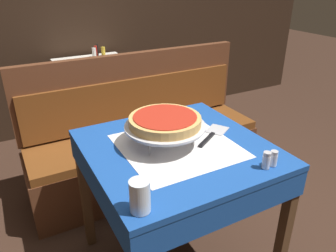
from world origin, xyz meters
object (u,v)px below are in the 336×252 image
object	(u,v)px
deep_dish_pizza	(165,121)
booth_bench	(145,148)
salt_shaker	(266,160)
pepper_shaker	(274,158)
pizza_pan_stand	(165,127)
water_glass_near	(140,196)
dining_table_front	(177,163)
condiment_caddy	(98,56)
pizza_server	(212,134)
dining_table_rear	(95,75)

from	to	relation	value
deep_dish_pizza	booth_bench	bearing A→B (deg)	73.13
booth_bench	salt_shaker	size ratio (longest dim) A/B	22.82
booth_bench	pepper_shaker	world-z (taller)	booth_bench
pizza_pan_stand	pepper_shaker	world-z (taller)	pizza_pan_stand
water_glass_near	dining_table_front	bearing A→B (deg)	44.79
booth_bench	pizza_pan_stand	size ratio (longest dim) A/B	4.49
salt_shaker	condiment_caddy	bearing A→B (deg)	91.94
dining_table_front	pizza_pan_stand	distance (m)	0.20
pizza_pan_stand	pepper_shaker	size ratio (longest dim) A/B	5.52
salt_shaker	condiment_caddy	xyz separation A→B (m)	(-0.07, 2.11, 0.00)
booth_bench	pizza_server	bearing A→B (deg)	-88.73
dining_table_rear	booth_bench	bearing A→B (deg)	-84.13
booth_bench	water_glass_near	distance (m)	1.41
deep_dish_pizza	water_glass_near	distance (m)	0.50
dining_table_rear	pepper_shaker	world-z (taller)	pepper_shaker
pizza_pan_stand	pizza_server	distance (m)	0.27
pizza_server	salt_shaker	bearing A→B (deg)	-86.71
water_glass_near	condiment_caddy	distance (m)	2.17
water_glass_near	pizza_pan_stand	bearing A→B (deg)	52.07
dining_table_front	salt_shaker	world-z (taller)	salt_shaker
water_glass_near	salt_shaker	xyz separation A→B (m)	(0.58, -0.00, -0.02)
pizza_server	salt_shaker	size ratio (longest dim) A/B	3.45
pizza_pan_stand	pepper_shaker	xyz separation A→B (m)	(0.32, -0.39, -0.06)
dining_table_front	pepper_shaker	size ratio (longest dim) A/B	12.04
deep_dish_pizza	salt_shaker	world-z (taller)	deep_dish_pizza
dining_table_front	water_glass_near	xyz separation A→B (m)	(-0.35, -0.35, 0.16)
pizza_server	condiment_caddy	distance (m)	1.75
dining_table_front	water_glass_near	world-z (taller)	water_glass_near
pizza_pan_stand	water_glass_near	size ratio (longest dim) A/B	3.18
deep_dish_pizza	pepper_shaker	bearing A→B (deg)	-51.05
dining_table_rear	pepper_shaker	size ratio (longest dim) A/B	11.09
dining_table_rear	booth_bench	world-z (taller)	booth_bench
deep_dish_pizza	pizza_server	xyz separation A→B (m)	(0.26, -0.03, -0.12)
dining_table_front	deep_dish_pizza	xyz separation A→B (m)	(-0.04, 0.05, 0.22)
salt_shaker	pizza_pan_stand	bearing A→B (deg)	125.11
pizza_pan_stand	deep_dish_pizza	size ratio (longest dim) A/B	1.13
booth_bench	water_glass_near	size ratio (longest dim) A/B	14.26
booth_bench	pizza_pan_stand	world-z (taller)	booth_bench
dining_table_rear	pepper_shaker	xyz separation A→B (m)	(0.17, -2.07, 0.16)
water_glass_near	booth_bench	bearing A→B (deg)	65.23
salt_shaker	dining_table_rear	bearing A→B (deg)	93.61
dining_table_front	deep_dish_pizza	size ratio (longest dim) A/B	2.47
deep_dish_pizza	salt_shaker	xyz separation A→B (m)	(0.28, -0.39, -0.09)
pizza_pan_stand	deep_dish_pizza	bearing A→B (deg)	-135.00
dining_table_rear	condiment_caddy	size ratio (longest dim) A/B	4.99
booth_bench	deep_dish_pizza	bearing A→B (deg)	-106.87
deep_dish_pizza	pepper_shaker	size ratio (longest dim) A/B	4.87
booth_bench	pepper_shaker	size ratio (longest dim) A/B	24.79
pizza_pan_stand	pizza_server	size ratio (longest dim) A/B	1.48
salt_shaker	condiment_caddy	world-z (taller)	condiment_caddy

